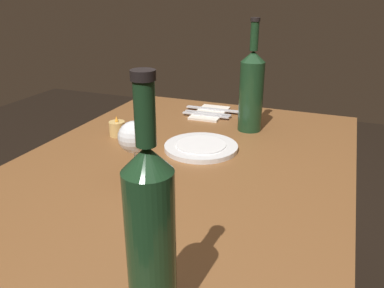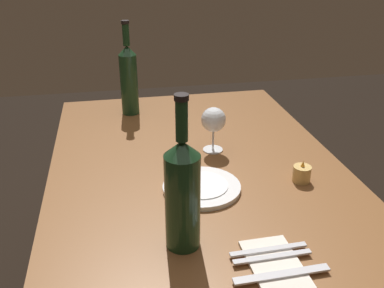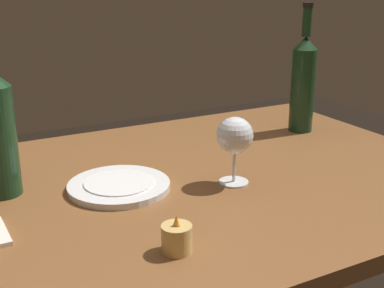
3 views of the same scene
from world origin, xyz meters
name	(u,v)px [view 2 (image 2 of 3)]	position (x,y,z in m)	size (l,w,h in m)	color
dining_table	(196,188)	(0.00, 0.00, 0.65)	(1.30, 0.90, 0.74)	brown
wine_glass_left	(213,121)	(-0.08, 0.07, 0.85)	(0.08, 0.08, 0.15)	white
wine_bottle	(129,78)	(-0.47, -0.17, 0.89)	(0.07, 0.07, 0.37)	#19381E
wine_bottle_second	(182,192)	(0.37, -0.11, 0.88)	(0.08, 0.08, 0.36)	#19381E
votive_candle	(302,174)	(0.16, 0.28, 0.76)	(0.05, 0.05, 0.07)	#DBB266
dinner_plate	(202,187)	(0.15, -0.02, 0.75)	(0.22, 0.22, 0.02)	white
folded_napkin	(276,267)	(0.49, 0.07, 0.74)	(0.19, 0.11, 0.01)	silver
fork_inner	(272,257)	(0.47, 0.07, 0.75)	(0.02, 0.18, 0.00)	silver
fork_outer	(268,249)	(0.44, 0.07, 0.75)	(0.02, 0.18, 0.00)	silver
table_knife	(282,274)	(0.52, 0.07, 0.75)	(0.02, 0.21, 0.00)	silver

